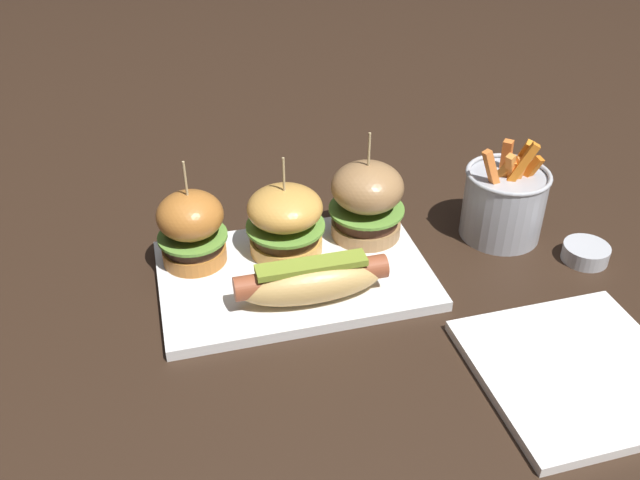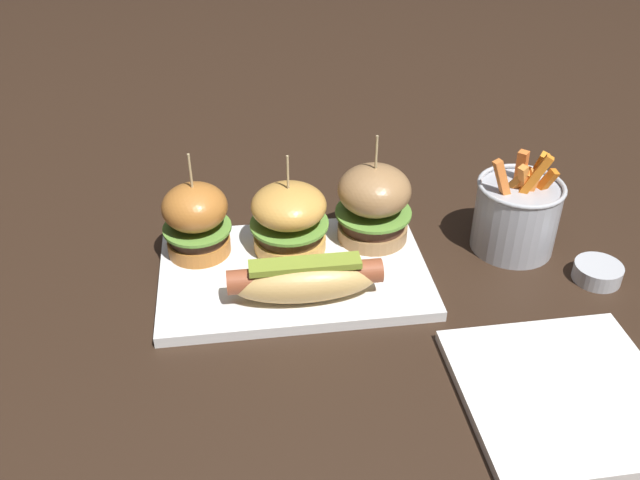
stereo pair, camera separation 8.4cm
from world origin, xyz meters
name	(u,v)px [view 1 (the left image)]	position (x,y,z in m)	size (l,w,h in m)	color
ground_plane	(294,279)	(0.00, 0.00, 0.00)	(3.00, 3.00, 0.00)	black
platter_main	(294,275)	(0.00, 0.00, 0.01)	(0.33, 0.22, 0.01)	white
hot_dog	(312,280)	(0.01, -0.06, 0.04)	(0.18, 0.06, 0.05)	tan
slider_left	(192,228)	(-0.12, 0.05, 0.06)	(0.09, 0.09, 0.14)	#B76E2D
slider_center	(288,220)	(0.00, 0.05, 0.06)	(0.10, 0.10, 0.13)	gold
slider_right	(367,200)	(0.11, 0.06, 0.07)	(0.10, 0.10, 0.15)	#A07549
fries_bucket	(504,202)	(0.30, 0.03, 0.05)	(0.11, 0.11, 0.15)	#A8AAB2
sauce_ramekin	(586,252)	(0.38, -0.06, 0.01)	(0.06, 0.06, 0.02)	#B7BABF
side_plate	(577,371)	(0.25, -0.24, 0.01)	(0.21, 0.21, 0.01)	white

